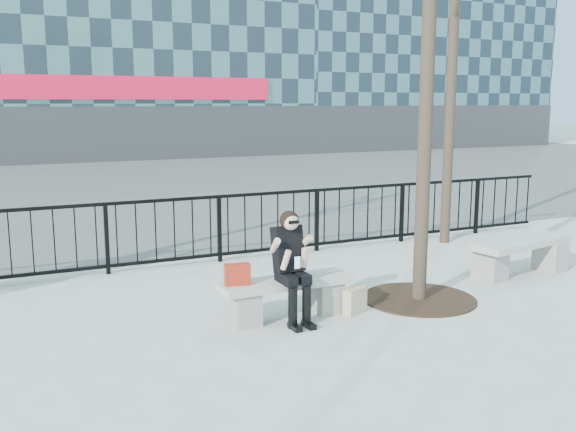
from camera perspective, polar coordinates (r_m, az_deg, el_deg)
name	(u,v)px	position (r m, az deg, el deg)	size (l,w,h in m)	color
ground	(286,318)	(7.91, -0.14, -9.02)	(120.00, 120.00, 0.00)	#9F9F9A
street_surface	(93,181)	(22.14, -16.93, 2.96)	(60.00, 23.00, 0.01)	#474747
railing	(208,230)	(10.46, -7.16, -1.20)	(14.00, 0.06, 1.10)	black
tree_grate	(419,299)	(8.76, 11.55, -7.22)	(1.50, 1.50, 0.02)	black
bench_main	(286,294)	(7.81, -0.14, -6.94)	(1.65, 0.46, 0.49)	slate
bench_second	(521,253)	(10.36, 20.04, -3.10)	(1.83, 0.51, 0.54)	slate
seated_woman	(292,267)	(7.57, 0.38, -4.59)	(0.50, 0.64, 1.34)	black
handbag	(237,274)	(7.51, -4.53, -5.19)	(0.30, 0.14, 0.25)	maroon
shopping_bag	(355,301)	(8.04, 5.97, -7.51)	(0.35, 0.13, 0.33)	beige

